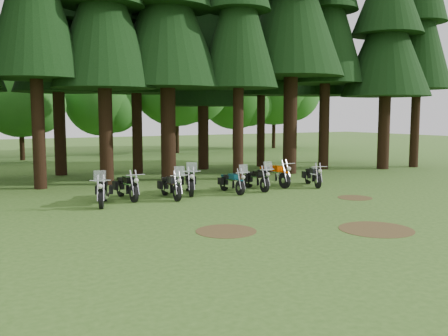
{
  "coord_description": "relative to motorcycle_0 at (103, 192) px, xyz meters",
  "views": [
    {
      "loc": [
        -10.08,
        -14.44,
        3.41
      ],
      "look_at": [
        0.87,
        5.0,
        1.0
      ],
      "focal_mm": 40.0,
      "sensor_mm": 36.0,
      "label": 1
    }
  ],
  "objects": [
    {
      "name": "decid_5",
      "position": [
        13.24,
        21.73,
        5.75
      ],
      "size": [
        8.45,
        8.21,
        10.56
      ],
      "color": "black",
      "rests_on": "ground"
    },
    {
      "name": "pine_back_4",
      "position": [
        8.98,
        9.27,
        7.77
      ],
      "size": [
        4.94,
        4.94,
        13.78
      ],
      "color": "black",
      "rests_on": "ground"
    },
    {
      "name": "dirt_patch_0",
      "position": [
        1.95,
        -5.98,
        -0.48
      ],
      "size": [
        1.8,
        1.8,
        0.01
      ],
      "primitive_type": "cylinder",
      "color": "#4C3D1E",
      "rests_on": "ground"
    },
    {
      "name": "motorcycle_4",
      "position": [
        5.71,
        0.13,
        -0.04
      ],
      "size": [
        0.4,
        2.11,
        1.33
      ],
      "rotation": [
        0.0,
        0.0,
        -0.03
      ],
      "color": "black",
      "rests_on": "ground"
    },
    {
      "name": "pine_back_3",
      "position": [
        4.58,
        8.96,
        9.22
      ],
      "size": [
        4.35,
        4.35,
        16.2
      ],
      "color": "black",
      "rests_on": "ground"
    },
    {
      "name": "dirt_patch_1",
      "position": [
        9.45,
        -3.48,
        -0.48
      ],
      "size": [
        1.4,
        1.4,
        0.01
      ],
      "primitive_type": "cylinder",
      "color": "#4C3D1E",
      "rests_on": "ground"
    },
    {
      "name": "motorcycle_5",
      "position": [
        7.1,
        0.31,
        -0.02
      ],
      "size": [
        0.47,
        2.2,
        1.38
      ],
      "rotation": [
        0.0,
        0.0,
        -0.07
      ],
      "color": "black",
      "rests_on": "ground"
    },
    {
      "name": "pine_back_6",
      "position": [
        18.31,
        8.81,
        9.45
      ],
      "size": [
        4.59,
        4.59,
        16.58
      ],
      "color": "black",
      "rests_on": "ground"
    },
    {
      "name": "motorcycle_7",
      "position": [
        10.15,
        0.06,
        -0.03
      ],
      "size": [
        0.92,
        2.06,
        0.88
      ],
      "rotation": [
        0.0,
        0.0,
        -0.38
      ],
      "color": "black",
      "rests_on": "ground"
    },
    {
      "name": "pine_back_5",
      "position": [
        13.02,
        8.88,
        9.3
      ],
      "size": [
        3.94,
        3.94,
        16.33
      ],
      "color": "black",
      "rests_on": "ground"
    },
    {
      "name": "decid_7",
      "position": [
        24.41,
        22.85,
        5.74
      ],
      "size": [
        8.44,
        8.2,
        10.55
      ],
      "color": "black",
      "rests_on": "ground"
    },
    {
      "name": "motorcycle_2",
      "position": [
        2.84,
        0.14,
        -0.01
      ],
      "size": [
        0.49,
        2.25,
        1.41
      ],
      "rotation": [
        0.0,
        0.0,
        -0.08
      ],
      "color": "black",
      "rests_on": "ground"
    },
    {
      "name": "decid_4",
      "position": [
        6.53,
        22.34,
        3.89
      ],
      "size": [
        5.93,
        5.76,
        7.41
      ],
      "color": "black",
      "rests_on": "ground"
    },
    {
      "name": "motorcycle_1",
      "position": [
        1.2,
        0.79,
        -0.0
      ],
      "size": [
        0.32,
        2.31,
        0.94
      ],
      "rotation": [
        0.0,
        0.0,
        0.01
      ],
      "color": "black",
      "rests_on": "ground"
    },
    {
      "name": "motorcycle_6",
      "position": [
        8.51,
        0.97,
        0.03
      ],
      "size": [
        0.35,
        2.45,
        1.0
      ],
      "rotation": [
        0.0,
        0.0,
        0.01
      ],
      "color": "black",
      "rests_on": "ground"
    },
    {
      "name": "motorcycle_3",
      "position": [
        3.98,
        0.79,
        0.01
      ],
      "size": [
        1.08,
        2.29,
        1.47
      ],
      "rotation": [
        0.0,
        0.0,
        -0.35
      ],
      "color": "black",
      "rests_on": "ground"
    },
    {
      "name": "decid_6",
      "position": [
        19.8,
        23.03,
        4.72
      ],
      "size": [
        7.06,
        6.86,
        8.82
      ],
      "color": "black",
      "rests_on": "ground"
    },
    {
      "name": "decid_3",
      "position": [
        0.23,
        21.15,
        4.03
      ],
      "size": [
        6.12,
        5.95,
        7.65
      ],
      "color": "black",
      "rests_on": "ground"
    },
    {
      "name": "motorcycle_0",
      "position": [
        0.0,
        0.0,
        0.0
      ],
      "size": [
        1.06,
        2.23,
        1.44
      ],
      "rotation": [
        0.0,
        0.0,
        -0.35
      ],
      "color": "black",
      "rests_on": "ground"
    },
    {
      "name": "ground",
      "position": [
        4.95,
        -3.98,
        -0.48
      ],
      "size": [
        120.0,
        120.0,
        0.0
      ],
      "primitive_type": "plane",
      "color": "#38621F",
      "rests_on": "ground"
    },
    {
      "name": "pine_front_9",
      "position": [
        18.88,
        3.85,
        9.03
      ],
      "size": [
        5.44,
        5.44,
        15.89
      ],
      "color": "black",
      "rests_on": "ground"
    },
    {
      "name": "dirt_patch_2",
      "position": [
        5.95,
        -7.98,
        -0.48
      ],
      "size": [
        2.2,
        2.2,
        0.01
      ],
      "primitive_type": "cylinder",
      "color": "#4C3D1E",
      "rests_on": "ground"
    }
  ]
}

